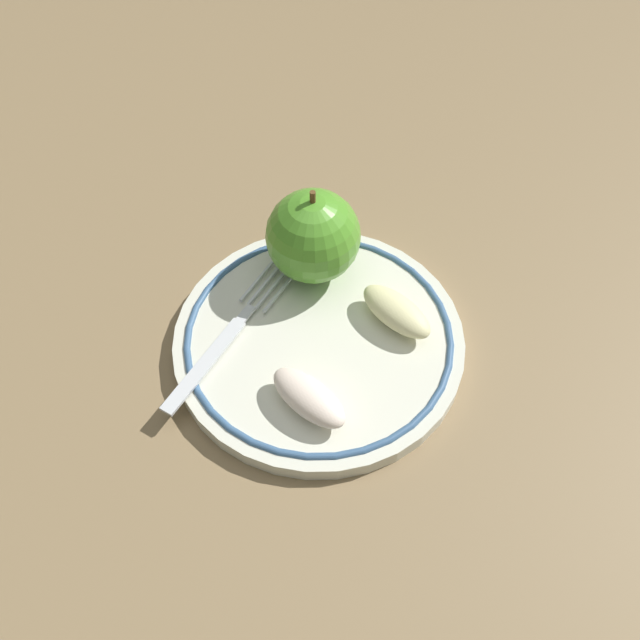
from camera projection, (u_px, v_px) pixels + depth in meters
name	position (u px, v px, depth m)	size (l,w,h in m)	color
ground_plane	(315.00, 338.00, 0.62)	(2.00, 2.00, 0.00)	olive
plate	(320.00, 340.00, 0.61)	(0.25, 0.25, 0.02)	silver
apple_red_whole	(313.00, 236.00, 0.61)	(0.08, 0.08, 0.09)	#509729
apple_slice_front	(309.00, 397.00, 0.55)	(0.07, 0.03, 0.02)	#F8E1CE
apple_slice_back	(396.00, 311.00, 0.60)	(0.07, 0.03, 0.02)	beige
fork	(230.00, 333.00, 0.60)	(0.15, 0.14, 0.00)	silver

